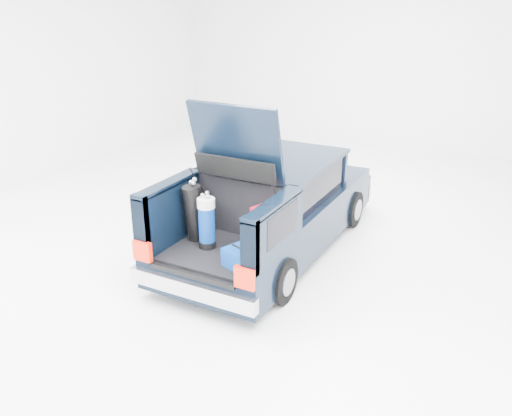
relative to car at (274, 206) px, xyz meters
The scene contains 6 objects.
ground 0.68m from the car, 90.00° to the right, with size 14.00×14.00×0.00m, color white.
car is the anchor object (origin of this frame).
red_suitcase 1.35m from the car, 69.02° to the right, with size 0.40×0.32×0.59m.
black_golf_bag 1.56m from the car, 108.81° to the right, with size 0.33×0.37×0.87m.
blue_golf_bag 1.61m from the car, 97.96° to the right, with size 0.28×0.28×0.78m.
blue_duffel 1.93m from the car, 75.00° to the right, with size 0.58×0.47×0.26m.
Camera 1 is at (3.40, -6.89, 3.74)m, focal length 38.00 mm.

